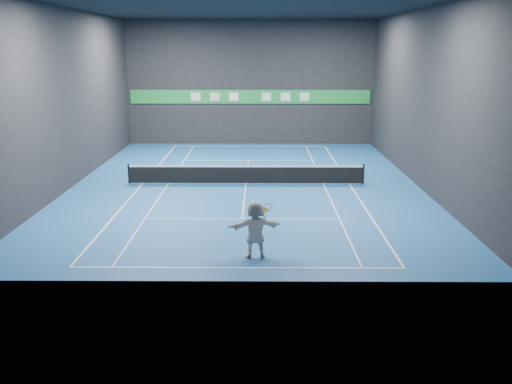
{
  "coord_description": "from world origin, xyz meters",
  "views": [
    {
      "loc": [
        0.77,
        -29.38,
        7.01
      ],
      "look_at": [
        0.6,
        -7.68,
        1.5
      ],
      "focal_mm": 40.0,
      "sensor_mm": 36.0,
      "label": 1
    }
  ],
  "objects_px": {
    "player": "(255,229)",
    "tennis_racket": "(267,209)",
    "tennis_net": "(246,174)",
    "tennis_ball": "(252,185)"
  },
  "relations": [
    {
      "from": "player",
      "to": "tennis_racket",
      "type": "xyz_separation_m",
      "value": [
        0.4,
        0.05,
        0.71
      ]
    },
    {
      "from": "tennis_racket",
      "to": "tennis_ball",
      "type": "bearing_deg",
      "value": -172.46
    },
    {
      "from": "player",
      "to": "tennis_net",
      "type": "distance_m",
      "value": 10.89
    },
    {
      "from": "tennis_ball",
      "to": "tennis_net",
      "type": "relative_size",
      "value": 0.01
    },
    {
      "from": "player",
      "to": "tennis_net",
      "type": "bearing_deg",
      "value": -97.78
    },
    {
      "from": "tennis_net",
      "to": "tennis_racket",
      "type": "xyz_separation_m",
      "value": [
        0.99,
        -10.82,
        1.17
      ]
    },
    {
      "from": "player",
      "to": "tennis_racket",
      "type": "bearing_deg",
      "value": 175.98
    },
    {
      "from": "tennis_ball",
      "to": "tennis_racket",
      "type": "bearing_deg",
      "value": 7.54
    },
    {
      "from": "player",
      "to": "tennis_net",
      "type": "relative_size",
      "value": 0.16
    },
    {
      "from": "tennis_racket",
      "to": "player",
      "type": "bearing_deg",
      "value": -173.11
    }
  ]
}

